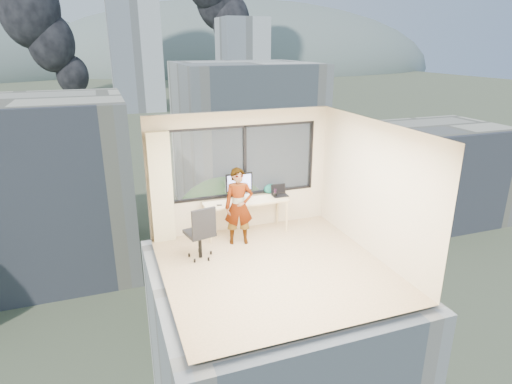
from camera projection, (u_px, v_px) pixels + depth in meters
name	position (u px, v px, depth m)	size (l,w,h in m)	color
floor	(274.00, 267.00, 7.95)	(4.00, 4.00, 0.01)	#D0AD87
ceiling	(277.00, 128.00, 7.10)	(4.00, 4.00, 0.01)	white
wall_front	(332.00, 251.00, 5.75)	(4.00, 0.01, 2.60)	beige
wall_left	(160.00, 216.00, 6.89)	(0.01, 4.00, 2.60)	beige
wall_right	(373.00, 189.00, 8.17)	(0.01, 4.00, 2.60)	beige
window_wall	(242.00, 161.00, 9.25)	(3.30, 0.16, 1.55)	black
curtain	(161.00, 188.00, 8.70)	(0.45, 0.14, 2.30)	#F1EBBC
desk	(246.00, 216.00, 9.31)	(1.80, 0.60, 0.75)	#CABD88
chair	(199.00, 231.00, 8.16)	(0.56, 0.56, 1.10)	black
person	(239.00, 206.00, 8.71)	(0.58, 0.38, 1.59)	#2D2D33
monitor	(239.00, 186.00, 9.15)	(0.59, 0.13, 0.59)	black
game_console	(243.00, 196.00, 9.36)	(0.30, 0.25, 0.07)	white
laptop	(280.00, 191.00, 9.41)	(0.33, 0.35, 0.22)	black
cellphone	(219.00, 205.00, 8.90)	(0.11, 0.05, 0.01)	black
pen_cup	(275.00, 195.00, 9.37)	(0.07, 0.07, 0.09)	black
handbag	(270.00, 189.00, 9.57)	(0.28, 0.14, 0.22)	#0C4A3E
exterior_ground	(111.00, 111.00, 119.24)	(400.00, 400.00, 0.04)	#515B3D
near_bldg_a	(25.00, 189.00, 34.05)	(16.00, 12.00, 14.00)	beige
near_bldg_b	(245.00, 138.00, 47.54)	(14.00, 13.00, 16.00)	silver
near_bldg_c	(437.00, 173.00, 45.39)	(12.00, 10.00, 10.00)	beige
far_tower_b	(135.00, 54.00, 116.89)	(13.00, 13.00, 30.00)	silver
far_tower_c	(242.00, 58.00, 147.16)	(15.00, 15.00, 26.00)	silver
hill_b	(238.00, 68.00, 329.06)	(300.00, 220.00, 96.00)	slate
tree_b	(226.00, 259.00, 28.35)	(7.60, 7.60, 9.00)	#1D551C
tree_c	(316.00, 153.00, 53.50)	(8.40, 8.40, 10.00)	#1D551C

